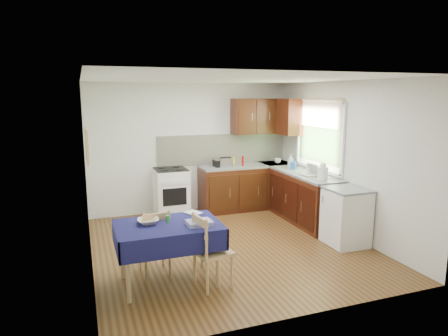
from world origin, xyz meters
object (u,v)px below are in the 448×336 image
object	(u,v)px
dish_rack	(313,174)
kettle	(323,172)
sandwich_press	(221,162)
chair_far	(155,240)
toaster	(225,162)
chair_near	(210,249)
dining_table	(168,232)

from	to	relation	value
dish_rack	kettle	world-z (taller)	kettle
kettle	sandwich_press	bearing A→B (deg)	123.60
chair_far	toaster	size ratio (longest dim) A/B	3.33
chair_near	kettle	distance (m)	2.69
chair_near	kettle	size ratio (longest dim) A/B	3.12
dining_table	chair_near	size ratio (longest dim) A/B	1.36
dining_table	chair_far	size ratio (longest dim) A/B	1.45
dining_table	toaster	distance (m)	3.11
dish_rack	toaster	bearing A→B (deg)	152.39
toaster	chair_near	bearing A→B (deg)	-135.70
chair_far	chair_near	size ratio (longest dim) A/B	0.94
chair_far	sandwich_press	xyz separation A→B (m)	(1.73, 2.37, 0.52)
sandwich_press	toaster	bearing A→B (deg)	-68.42
sandwich_press	chair_near	bearing A→B (deg)	-123.90
chair_far	kettle	world-z (taller)	kettle
chair_near	toaster	xyz separation A→B (m)	(1.24, 2.86, 0.51)
chair_far	dish_rack	distance (m)	3.17
dining_table	sandwich_press	distance (m)	3.15
dish_rack	kettle	bearing A→B (deg)	-81.99
sandwich_press	kettle	world-z (taller)	kettle
chair_near	sandwich_press	world-z (taller)	sandwich_press
dining_table	kettle	size ratio (longest dim) A/B	4.24
toaster	sandwich_press	size ratio (longest dim) A/B	0.95
sandwich_press	dish_rack	xyz separation A→B (m)	(1.23, -1.34, -0.05)
dining_table	chair_far	world-z (taller)	chair_far
chair_far	dining_table	bearing A→B (deg)	104.49
dining_table	dish_rack	xyz separation A→B (m)	(2.85, 1.35, 0.28)
chair_far	kettle	xyz separation A→B (m)	(2.88, 0.63, 0.57)
dish_rack	dining_table	bearing A→B (deg)	-135.65
dish_rack	kettle	distance (m)	0.42
toaster	dish_rack	world-z (taller)	dish_rack
chair_near	dish_rack	xyz separation A→B (m)	(2.42, 1.62, 0.44)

